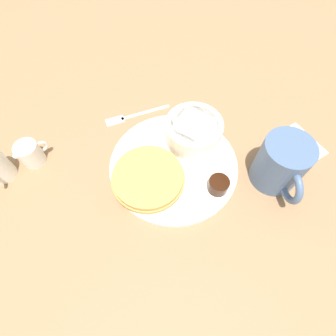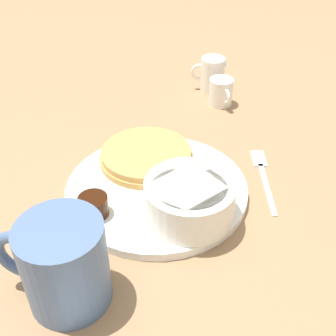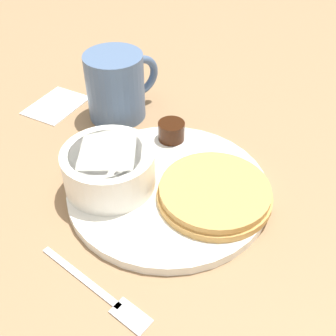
{
  "view_description": "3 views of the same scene",
  "coord_description": "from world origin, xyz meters",
  "px_view_note": "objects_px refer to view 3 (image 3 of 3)",
  "views": [
    {
      "loc": [
        0.2,
        -0.16,
        0.44
      ],
      "look_at": [
        0.01,
        -0.02,
        0.03
      ],
      "focal_mm": 28.0,
      "sensor_mm": 36.0,
      "label": 1
    },
    {
      "loc": [
        0.1,
        0.42,
        0.37
      ],
      "look_at": [
        -0.01,
        0.0,
        0.04
      ],
      "focal_mm": 45.0,
      "sensor_mm": 36.0,
      "label": 2
    },
    {
      "loc": [
        -0.34,
        -0.14,
        0.36
      ],
      "look_at": [
        0.0,
        0.0,
        0.04
      ],
      "focal_mm": 45.0,
      "sensor_mm": 36.0,
      "label": 3
    }
  ],
  "objects_px": {
    "plate": "(168,189)",
    "fork": "(105,295)",
    "coffee_mug": "(117,86)",
    "bowl": "(109,167)"
  },
  "relations": [
    {
      "from": "bowl",
      "to": "fork",
      "type": "xyz_separation_m",
      "value": [
        -0.13,
        -0.06,
        -0.04
      ]
    },
    {
      "from": "plate",
      "to": "coffee_mug",
      "type": "height_order",
      "value": "coffee_mug"
    },
    {
      "from": "bowl",
      "to": "fork",
      "type": "bearing_deg",
      "value": -154.03
    },
    {
      "from": "coffee_mug",
      "to": "fork",
      "type": "height_order",
      "value": "coffee_mug"
    },
    {
      "from": "plate",
      "to": "fork",
      "type": "bearing_deg",
      "value": 179.75
    },
    {
      "from": "bowl",
      "to": "coffee_mug",
      "type": "height_order",
      "value": "coffee_mug"
    },
    {
      "from": "fork",
      "to": "bowl",
      "type": "bearing_deg",
      "value": 25.97
    },
    {
      "from": "plate",
      "to": "coffee_mug",
      "type": "xyz_separation_m",
      "value": [
        0.13,
        0.14,
        0.04
      ]
    },
    {
      "from": "plate",
      "to": "coffee_mug",
      "type": "relative_size",
      "value": 2.16
    },
    {
      "from": "bowl",
      "to": "fork",
      "type": "relative_size",
      "value": 0.77
    }
  ]
}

